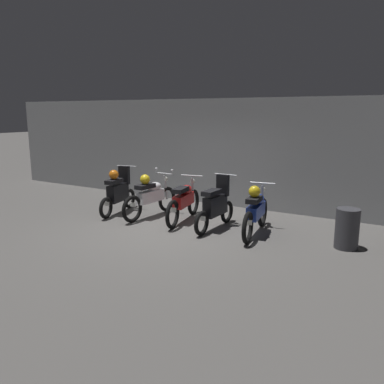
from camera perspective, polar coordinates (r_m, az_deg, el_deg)
ground_plane at (r=8.68m, az=-4.10°, el=-5.55°), size 80.00×80.00×0.00m
back_wall at (r=10.90m, az=4.56°, el=5.81°), size 16.00×0.30×2.92m
motorbike_slot_0 at (r=10.15m, az=-10.72°, el=0.10°), size 0.56×1.67×1.18m
motorbike_slot_1 at (r=9.68m, az=-6.06°, el=-0.54°), size 0.59×1.95×1.15m
motorbike_slot_2 at (r=9.25m, az=-1.18°, el=-1.30°), size 0.56×1.94×1.03m
motorbike_slot_3 at (r=8.66m, az=3.52°, el=-1.98°), size 0.56×1.68×1.18m
motorbike_slot_4 at (r=8.34m, az=9.33°, el=-2.63°), size 0.56×1.95×1.08m
trash_bin at (r=7.99m, az=21.72°, el=-4.99°), size 0.44×0.44×0.77m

